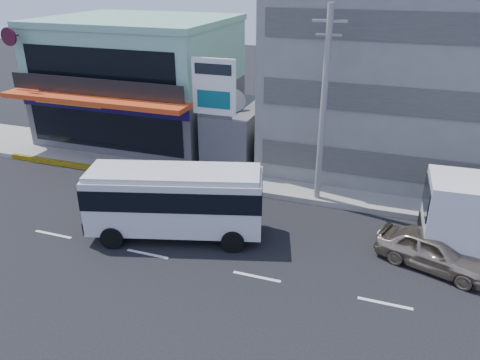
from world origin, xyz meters
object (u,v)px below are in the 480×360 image
at_px(shop_building, 142,83).
at_px(motorcycle_rider, 124,184).
at_px(concrete_building, 417,50).
at_px(satellite_dish, 233,109).
at_px(sedan, 433,250).
at_px(utility_pole_near, 323,108).
at_px(minibus, 175,197).
at_px(billboard, 214,93).

height_order(shop_building, motorcycle_rider, shop_building).
xyz_separation_m(shop_building, concrete_building, (18.00, 1.05, 3.00)).
bearing_deg(satellite_dish, motorcycle_rider, -122.05).
height_order(sedan, motorcycle_rider, motorcycle_rider).
height_order(shop_building, sedan, shop_building).
xyz_separation_m(utility_pole_near, minibus, (-5.48, -5.52, -3.19)).
xyz_separation_m(utility_pole_near, sedan, (5.63, -4.29, -4.37)).
bearing_deg(utility_pole_near, minibus, -134.76).
bearing_deg(minibus, utility_pole_near, 45.24).
distance_m(shop_building, satellite_dish, 8.54).
height_order(billboard, sedan, billboard).
distance_m(concrete_building, satellite_dish, 11.30).
xyz_separation_m(shop_building, sedan, (19.63, -10.84, -3.22)).
relative_size(satellite_dish, sedan, 0.33).
bearing_deg(shop_building, motorcycle_rider, -66.80).
xyz_separation_m(sedan, motorcycle_rider, (-15.63, 1.50, -0.06)).
bearing_deg(concrete_building, satellite_dish, -158.20).
relative_size(billboard, minibus, 0.84).
distance_m(shop_building, sedan, 22.65).
height_order(satellite_dish, billboard, billboard).
distance_m(utility_pole_near, motorcycle_rider, 11.29).
height_order(satellite_dish, motorcycle_rider, satellite_dish).
bearing_deg(utility_pole_near, motorcycle_rider, -164.42).
relative_size(billboard, utility_pole_near, 0.69).
relative_size(satellite_dish, motorcycle_rider, 0.69).
bearing_deg(sedan, motorcycle_rider, 103.48).
relative_size(satellite_dish, billboard, 0.22).
distance_m(satellite_dish, motorcycle_rider, 8.06).
height_order(concrete_building, sedan, concrete_building).
bearing_deg(motorcycle_rider, concrete_building, 36.58).
distance_m(shop_building, motorcycle_rider, 10.67).
height_order(billboard, utility_pole_near, utility_pole_near).
bearing_deg(satellite_dish, utility_pole_near, -30.96).
bearing_deg(concrete_building, sedan, -82.21).
xyz_separation_m(concrete_building, utility_pole_near, (-4.00, -7.60, -1.85)).
bearing_deg(satellite_dish, billboard, -105.52).
bearing_deg(minibus, motorcycle_rider, 148.83).
relative_size(concrete_building, billboard, 2.32).
bearing_deg(satellite_dish, shop_building, 159.79).
relative_size(minibus, sedan, 1.81).
height_order(billboard, minibus, billboard).
height_order(satellite_dish, minibus, satellite_dish).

